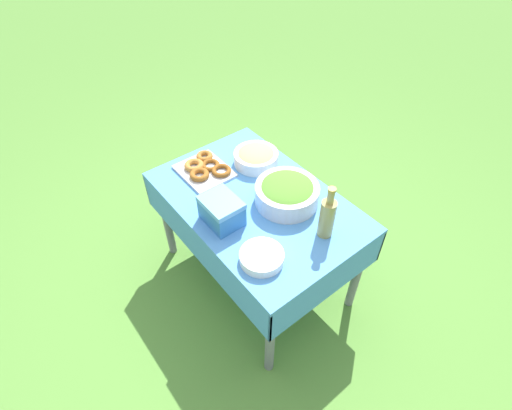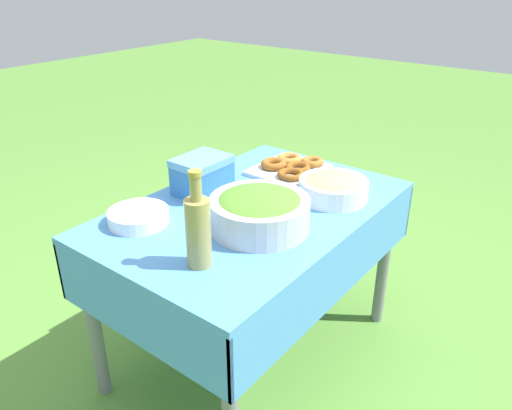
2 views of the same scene
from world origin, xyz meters
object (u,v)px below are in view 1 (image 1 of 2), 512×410
object	(u,v)px
pasta_bowl	(256,157)
plate_stack	(262,257)
cooler_box	(222,211)
donut_platter	(205,169)
salad_bowl	(287,192)
olive_oil_bottle	(327,217)

from	to	relation	value
pasta_bowl	plate_stack	bearing A→B (deg)	143.75
cooler_box	donut_platter	bearing A→B (deg)	-20.76
plate_stack	cooler_box	bearing A→B (deg)	-0.26
pasta_bowl	donut_platter	world-z (taller)	pasta_bowl
salad_bowl	donut_platter	distance (m)	0.53
plate_stack	donut_platter	bearing A→B (deg)	-11.82
plate_stack	salad_bowl	bearing A→B (deg)	-57.40
donut_platter	salad_bowl	bearing A→B (deg)	-157.18
plate_stack	cooler_box	world-z (taller)	cooler_box
pasta_bowl	olive_oil_bottle	distance (m)	0.66
salad_bowl	pasta_bowl	size ratio (longest dim) A/B	1.29
plate_stack	olive_oil_bottle	world-z (taller)	olive_oil_bottle
salad_bowl	plate_stack	distance (m)	0.42
pasta_bowl	salad_bowl	bearing A→B (deg)	167.91
cooler_box	salad_bowl	bearing A→B (deg)	-105.35
salad_bowl	pasta_bowl	bearing A→B (deg)	-12.09
plate_stack	olive_oil_bottle	xyz separation A→B (m)	(-0.06, -0.35, 0.09)
olive_oil_bottle	salad_bowl	bearing A→B (deg)	-0.65
cooler_box	olive_oil_bottle	bearing A→B (deg)	-137.88
pasta_bowl	olive_oil_bottle	bearing A→B (deg)	172.92
salad_bowl	donut_platter	bearing A→B (deg)	22.82
donut_platter	plate_stack	distance (m)	0.73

